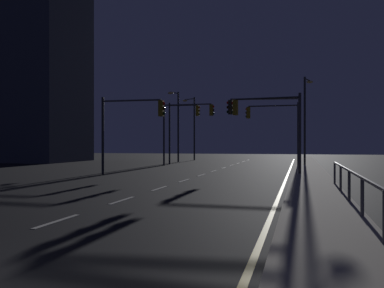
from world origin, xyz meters
name	(u,v)px	position (x,y,z in m)	size (l,w,h in m)	color
ground_plane	(187,180)	(0.00, 17.50, 0.00)	(112.00, 112.00, 0.00)	black
sidewalk_right	(312,181)	(6.45, 17.50, 0.07)	(2.15, 77.00, 0.14)	#9E937F
lane_markings_center	(201,175)	(0.00, 21.00, 0.01)	(0.14, 50.00, 0.01)	silver
lane_edge_line	(288,175)	(5.13, 22.50, 0.01)	(0.14, 53.00, 0.01)	gold
traffic_light_far_center	(266,117)	(3.68, 23.92, 3.71)	(4.80, 0.79, 4.99)	#4C4C51
traffic_light_near_right	(131,119)	(-4.19, 19.91, 3.42)	(4.13, 0.34, 4.82)	#2D3033
traffic_light_near_left	(274,121)	(3.81, 30.85, 3.78)	(4.33, 0.36, 5.12)	#38383D
traffic_light_mid_left	(185,120)	(-3.76, 31.12, 3.94)	(4.62, 0.40, 5.55)	#38383D
traffic_light_far_left	(268,117)	(3.93, 22.16, 3.59)	(4.31, 0.75, 4.84)	#38383D
traffic_light_far_right	(182,122)	(-4.73, 33.53, 3.96)	(2.99, 0.36, 5.72)	#2D3033
street_lamp_mid_block	(306,112)	(6.32, 33.13, 4.58)	(0.80, 1.60, 7.44)	#2D3033
street_lamp_median	(177,120)	(-6.57, 38.11, 4.38)	(0.78, 1.71, 7.32)	#2D3033
street_lamp_corner	(192,122)	(-6.27, 43.57, 4.39)	(1.78, 1.33, 7.28)	#2D3033
barrier_fence	(362,187)	(7.38, 6.83, 0.87)	(0.09, 17.74, 0.98)	#59595E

